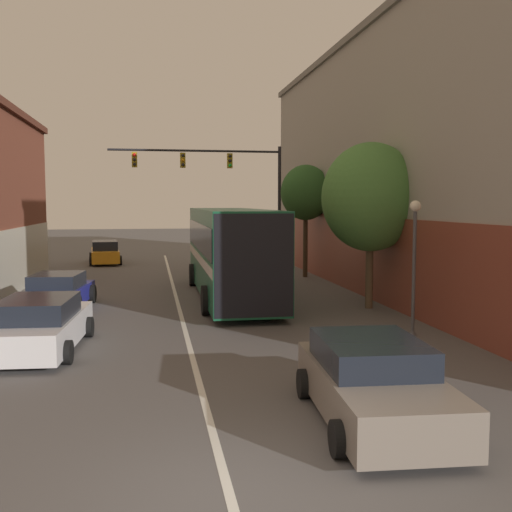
# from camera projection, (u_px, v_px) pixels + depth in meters

# --- Properties ---
(ground_plane) EXTENTS (160.00, 160.00, 0.00)m
(ground_plane) POSITION_uv_depth(u_px,v_px,m) (230.00, 498.00, 7.63)
(ground_plane) COLOR #565454
(lane_center_line) EXTENTS (0.14, 41.56, 0.01)m
(lane_center_line) POSITION_uv_depth(u_px,v_px,m) (178.00, 304.00, 22.13)
(lane_center_line) COLOR silver
(lane_center_line) RESTS_ON ground_plane
(building_right_storefront) EXTENTS (7.62, 30.29, 10.86)m
(building_right_storefront) POSITION_uv_depth(u_px,v_px,m) (441.00, 160.00, 25.12)
(building_right_storefront) COLOR #9E998E
(building_right_storefront) RESTS_ON ground_plane
(bus) EXTENTS (2.89, 11.58, 3.49)m
(bus) POSITION_uv_depth(u_px,v_px,m) (230.00, 248.00, 23.54)
(bus) COLOR #145133
(bus) RESTS_ON ground_plane
(hatchback_foreground) EXTENTS (2.34, 4.49, 1.38)m
(hatchback_foreground) POSITION_uv_depth(u_px,v_px,m) (374.00, 383.00, 10.28)
(hatchback_foreground) COLOR slate
(hatchback_foreground) RESTS_ON ground_plane
(parked_car_left_near) EXTENTS (2.33, 4.07, 1.28)m
(parked_car_left_near) POSITION_uv_depth(u_px,v_px,m) (59.00, 292.00, 21.09)
(parked_car_left_near) COLOR navy
(parked_car_left_near) RESTS_ON ground_plane
(parked_car_left_mid) EXTENTS (2.20, 4.77, 1.41)m
(parked_car_left_mid) POSITION_uv_depth(u_px,v_px,m) (105.00, 253.00, 37.01)
(parked_car_left_mid) COLOR orange
(parked_car_left_mid) RESTS_ON ground_plane
(parked_car_left_far) EXTENTS (2.36, 4.72, 1.38)m
(parked_car_left_far) POSITION_uv_depth(u_px,v_px,m) (40.00, 325.00, 15.12)
(parked_car_left_far) COLOR silver
(parked_car_left_far) RESTS_ON ground_plane
(traffic_signal_gantry) EXTENTS (9.40, 0.36, 6.85)m
(traffic_signal_gantry) POSITION_uv_depth(u_px,v_px,m) (224.00, 177.00, 32.76)
(traffic_signal_gantry) COLOR black
(traffic_signal_gantry) RESTS_ON ground_plane
(street_lamp) EXTENTS (0.31, 0.31, 3.81)m
(street_lamp) POSITION_uv_depth(u_px,v_px,m) (414.00, 257.00, 16.81)
(street_lamp) COLOR #47474C
(street_lamp) RESTS_ON ground_plane
(street_tree_near) EXTENTS (3.48, 3.13, 5.86)m
(street_tree_near) POSITION_uv_depth(u_px,v_px,m) (371.00, 197.00, 21.01)
(street_tree_near) COLOR brown
(street_tree_near) RESTS_ON ground_plane
(street_tree_far) EXTENTS (2.52, 2.27, 5.64)m
(street_tree_far) POSITION_uv_depth(u_px,v_px,m) (306.00, 193.00, 29.93)
(street_tree_far) COLOR #3D2D1E
(street_tree_far) RESTS_ON ground_plane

